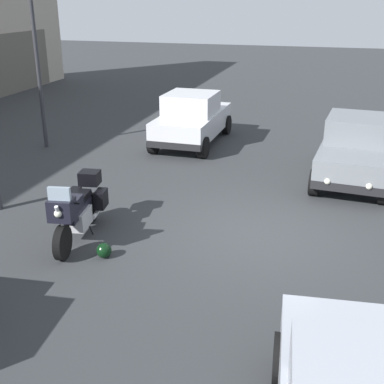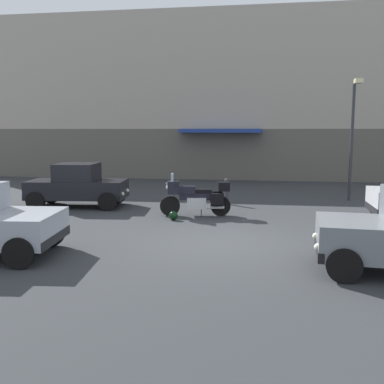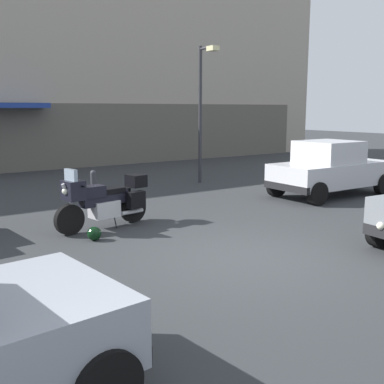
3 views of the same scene
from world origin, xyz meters
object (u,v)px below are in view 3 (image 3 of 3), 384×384
at_px(helmet, 94,234).
at_px(motorcycle, 104,200).
at_px(car_wagon_end, 330,169).
at_px(bollard_curbside, 94,187).
at_px(streetlamp_curbside, 203,101).

bearing_deg(helmet, motorcycle, 53.74).
distance_m(motorcycle, car_wagon_end, 7.15).
bearing_deg(car_wagon_end, bollard_curbside, 158.12).
bearing_deg(bollard_curbside, streetlamp_curbside, 17.64).
height_order(motorcycle, helmet, motorcycle).
relative_size(car_wagon_end, streetlamp_curbside, 0.84).
distance_m(helmet, car_wagon_end, 7.79).
xyz_separation_m(helmet, car_wagon_end, (7.74, 0.56, 0.67)).
xyz_separation_m(motorcycle, streetlamp_curbside, (5.47, 3.91, 2.22)).
bearing_deg(motorcycle, car_wagon_end, 169.02).
xyz_separation_m(car_wagon_end, bollard_curbside, (-6.36, 2.67, -0.30)).
xyz_separation_m(helmet, streetlamp_curbside, (6.07, 4.73, 2.70)).
distance_m(motorcycle, streetlamp_curbside, 7.08).
relative_size(motorcycle, helmet, 8.05).
distance_m(helmet, streetlamp_curbside, 8.16).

